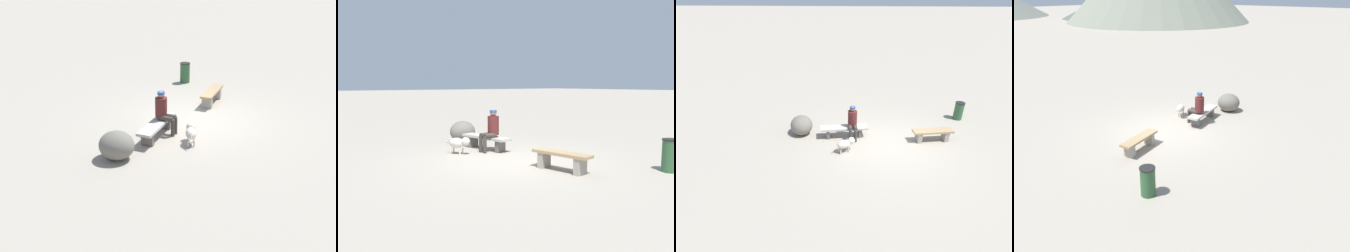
% 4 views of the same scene
% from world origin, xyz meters
% --- Properties ---
extents(ground, '(210.00, 210.00, 0.06)m').
position_xyz_m(ground, '(0.00, 0.00, -0.03)').
color(ground, '#9E9384').
extents(bench_left, '(1.55, 0.63, 0.46)m').
position_xyz_m(bench_left, '(-1.61, -0.38, 0.31)').
color(bench_left, gray).
rests_on(bench_left, ground).
extents(bench_right, '(1.87, 0.73, 0.43)m').
position_xyz_m(bench_right, '(1.73, -0.44, 0.32)').
color(bench_right, '#605B56').
rests_on(bench_right, ground).
extents(seated_person, '(0.39, 0.65, 1.27)m').
position_xyz_m(seated_person, '(1.40, -0.42, 0.72)').
color(seated_person, '#511E1E').
rests_on(seated_person, ground).
extents(dog, '(0.68, 0.53, 0.52)m').
position_xyz_m(dog, '(1.59, 0.60, 0.34)').
color(dog, beige).
rests_on(dog, ground).
extents(trash_bin, '(0.40, 0.40, 0.78)m').
position_xyz_m(trash_bin, '(-3.19, -2.36, 0.39)').
color(trash_bin, '#2D5633').
rests_on(trash_bin, ground).
extents(boulder, '(1.09, 1.14, 0.75)m').
position_xyz_m(boulder, '(3.41, -0.56, 0.38)').
color(boulder, '#6B665B').
rests_on(boulder, ground).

